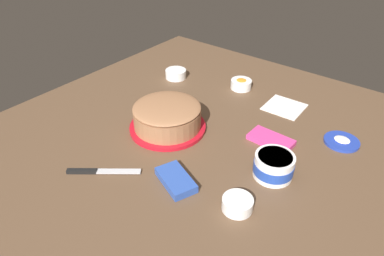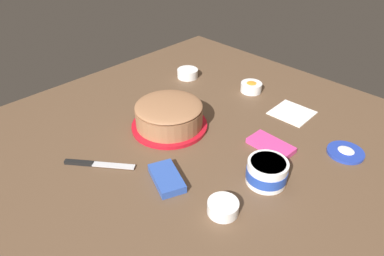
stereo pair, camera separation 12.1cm
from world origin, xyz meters
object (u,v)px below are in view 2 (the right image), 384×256
frosting_tub (267,172)px  frosting_tub_lid (346,152)px  paper_napkin (292,112)px  sprinkle_bowl_orange (251,87)px  candy_box_upper (271,145)px  spreading_knife (93,164)px  sprinkle_bowl_rainbow (188,73)px  frosted_cake (169,116)px  candy_box_lower (167,178)px  sprinkle_bowl_yellow (223,207)px

frosting_tub → frosting_tub_lid: (0.12, 0.31, -0.03)m
paper_napkin → sprinkle_bowl_orange: bearing=171.8°
candy_box_upper → paper_napkin: (-0.07, 0.25, -0.01)m
frosting_tub_lid → paper_napkin: bearing=159.8°
spreading_knife → sprinkle_bowl_rainbow: 0.72m
frosting_tub_lid → sprinkle_bowl_orange: size_ratio=1.32×
frosted_cake → frosting_tub: (0.43, 0.01, -0.01)m
sprinkle_bowl_orange → sprinkle_bowl_rainbow: bearing=-161.6°
sprinkle_bowl_rainbow → candy_box_lower: 0.73m
sprinkle_bowl_orange → sprinkle_bowl_yellow: sprinkle_bowl_orange is taller
frosted_cake → spreading_knife: frosted_cake is taller
frosted_cake → paper_napkin: frosted_cake is taller
frosted_cake → sprinkle_bowl_orange: bearing=83.9°
frosting_tub_lid → candy_box_lower: size_ratio=0.87×
candy_box_upper → spreading_knife: bearing=-124.7°
frosting_tub → candy_box_upper: bearing=119.1°
frosting_tub_lid → candy_box_lower: (-0.33, -0.52, 0.01)m
spreading_knife → candy_box_lower: candy_box_lower is taller
sprinkle_bowl_yellow → candy_box_lower: (-0.20, -0.03, -0.01)m
sprinkle_bowl_rainbow → candy_box_upper: size_ratio=0.63×
paper_napkin → frosting_tub: bearing=-69.3°
spreading_knife → sprinkle_bowl_orange: size_ratio=2.12×
frosting_tub → paper_napkin: size_ratio=0.84×
frosting_tub_lid → sprinkle_bowl_rainbow: (-0.80, 0.03, 0.01)m
sprinkle_bowl_yellow → frosted_cake: bearing=156.9°
sprinkle_bowl_rainbow → sprinkle_bowl_yellow: sprinkle_bowl_rainbow is taller
frosting_tub → spreading_knife: 0.56m
sprinkle_bowl_rainbow → sprinkle_bowl_orange: (0.30, 0.10, 0.00)m
candy_box_lower → paper_napkin: (0.06, 0.62, -0.01)m
spreading_knife → sprinkle_bowl_orange: (0.06, 0.78, 0.02)m
frosting_tub → candy_box_lower: (-0.22, -0.22, -0.03)m
spreading_knife → sprinkle_bowl_yellow: size_ratio=2.24×
frosting_tub_lid → sprinkle_bowl_yellow: bearing=-104.5°
sprinkle_bowl_orange → frosting_tub: bearing=-48.8°
frosted_cake → candy_box_lower: bearing=-43.9°
frosted_cake → sprinkle_bowl_orange: (0.05, 0.45, -0.03)m
frosting_tub_lid → sprinkle_bowl_rainbow: bearing=177.7°
frosting_tub → paper_napkin: frosting_tub is taller
candy_box_upper → frosted_cake: bearing=-153.2°
frosting_tub → sprinkle_bowl_yellow: bearing=-94.1°
frosting_tub_lid → sprinkle_bowl_rainbow: sprinkle_bowl_rainbow is taller
frosting_tub_lid → sprinkle_bowl_orange: bearing=165.2°
spreading_knife → candy_box_upper: bearing=53.7°
frosting_tub → spreading_knife: (-0.45, -0.34, -0.03)m
frosting_tub → sprinkle_bowl_rainbow: bearing=153.7°
frosted_cake → paper_napkin: (0.28, 0.42, -0.05)m
frosting_tub_lid → frosting_tub: bearing=-110.5°
frosting_tub → sprinkle_bowl_rainbow: frosting_tub is taller
sprinkle_bowl_orange → candy_box_upper: (0.30, -0.29, -0.01)m
frosting_tub_lid → paper_napkin: 0.29m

